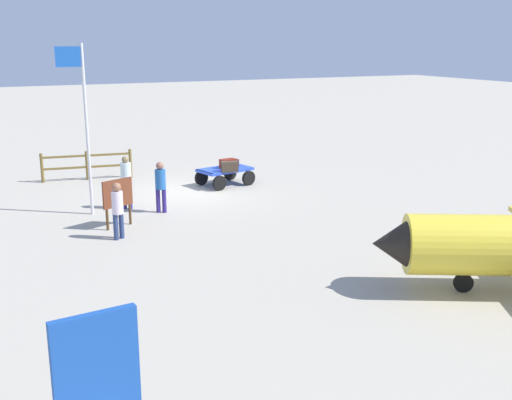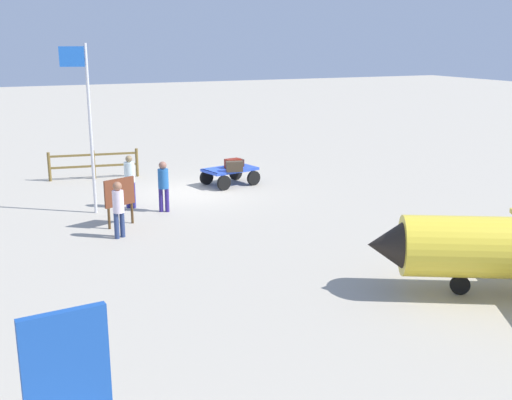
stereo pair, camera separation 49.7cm
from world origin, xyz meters
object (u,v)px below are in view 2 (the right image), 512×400
Objects in this scene: luggage_cart at (230,173)px; suitcase_maroon at (234,166)px; signboard at (120,195)px; worker_trailing at (163,182)px; worker_lead at (130,177)px; flagpole at (87,116)px; suitcase_olive at (236,163)px; suitcase_grey at (233,163)px; worker_supervisor at (118,206)px.

suitcase_maroon is at bearing 85.43° from luggage_cart.
suitcase_maroon is 5.96m from signboard.
worker_trailing is 1.14× the size of signboard.
worker_lead is 2.49m from flagpole.
luggage_cart is at bearing -160.40° from flagpole.
suitcase_olive is 6.80m from signboard.
suitcase_olive is 0.32× the size of worker_lead.
luggage_cart is 4.44m from worker_trailing.
flagpole reaches higher than suitcase_grey.
flagpole reaches higher than worker_supervisor.
worker_supervisor is at bearing 94.67° from flagpole.
worker_lead reaches higher than worker_supervisor.
signboard is at bearing -103.66° from worker_supervisor.
luggage_cart is 1.32× the size of worker_trailing.
suitcase_grey is at bearing 43.57° from suitcase_olive.
suitcase_grey is 0.38× the size of worker_trailing.
luggage_cart is 0.39m from suitcase_grey.
luggage_cart is at bearing -156.86° from worker_lead.
worker_trailing reaches higher than worker_supervisor.
suitcase_olive is at bearing -137.71° from worker_supervisor.
suitcase_maroon reaches higher than luggage_cart.
worker_trailing reaches higher than signboard.
luggage_cart is 3.22× the size of suitcase_maroon.
worker_lead is 1.09× the size of worker_supervisor.
suitcase_grey is 4.84m from worker_lead.
suitcase_grey is 4.53m from worker_trailing.
worker_lead reaches higher than luggage_cart.
signboard is at bearing 32.57° from worker_trailing.
suitcase_grey is 6.49m from signboard.
flagpole is 3.65× the size of signboard.
worker_supervisor is at bearing 42.98° from luggage_cart.
suitcase_grey is at bearing -142.00° from worker_trailing.
suitcase_olive is 7.75m from worker_supervisor.
suitcase_maroon is 0.47× the size of signboard.
luggage_cart is 1.24× the size of worker_lead.
worker_trailing is 2.94m from worker_supervisor.
luggage_cart is 6.39m from signboard.
suitcase_maroon is (0.05, 0.64, 0.37)m from luggage_cart.
suitcase_grey is 0.36× the size of worker_lead.
worker_supervisor is 0.30× the size of flagpole.
suitcase_maroon is at bearing 72.81° from suitcase_grey.
signboard is at bearing 36.36° from suitcase_grey.
luggage_cart is at bearing -142.91° from signboard.
worker_trailing is (3.79, 3.00, 0.18)m from suitcase_olive.
worker_lead is (4.32, 1.84, 0.57)m from luggage_cart.
flagpole is (5.55, 1.36, 2.32)m from suitcase_maroon.
suitcase_grey is at bearing -157.47° from worker_lead.
worker_trailing reaches higher than suitcase_olive.
suitcase_maroon is 0.39× the size of worker_lead.
flagpole reaches higher than suitcase_maroon.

